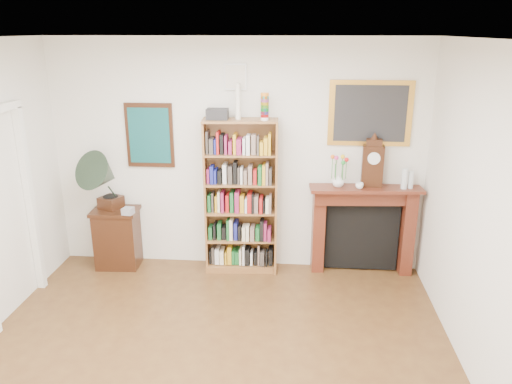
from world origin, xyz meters
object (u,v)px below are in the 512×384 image
cd_stack (128,211)px  mantel_clock (373,164)px  bottle_left (404,179)px  fireplace (363,222)px  bookshelf (241,189)px  bottle_right (411,180)px  flower_vase (338,181)px  side_cabinet (118,238)px  teacup (359,186)px  gramophone (104,177)px

cd_stack → mantel_clock: size_ratio=0.21×
bottle_left → fireplace: bearing=169.9°
bookshelf → bottle_right: (1.98, 0.03, 0.15)m
bottle_left → flower_vase: bearing=179.2°
side_cabinet → cd_stack: cd_stack is taller
teacup → bottle_right: bearing=6.9°
mantel_clock → teacup: (-0.15, -0.11, -0.24)m
bookshelf → bottle_right: size_ratio=10.86×
side_cabinet → gramophone: bearing=-131.7°
flower_vase → bottle_left: bottle_left is taller
cd_stack → side_cabinet: bearing=147.4°
mantel_clock → fireplace: bearing=172.3°
fireplace → mantel_clock: size_ratio=2.36×
bookshelf → bottle_right: 1.99m
fireplace → bottle_left: bottle_left is taller
cd_stack → mantel_clock: bearing=5.0°
bottle_left → teacup: bearing=-174.6°
gramophone → teacup: bearing=23.4°
bookshelf → mantel_clock: size_ratio=3.85×
fireplace → bottle_right: 0.75m
gramophone → flower_vase: bearing=24.7°
gramophone → cd_stack: gramophone is taller
flower_vase → teacup: 0.25m
cd_stack → bottle_right: size_ratio=0.60×
fireplace → cd_stack: fireplace is taller
mantel_clock → teacup: bearing=-139.0°
fireplace → gramophone: gramophone is taller
cd_stack → flower_vase: flower_vase is taller
mantel_clock → bottle_left: 0.40m
bookshelf → bottle_left: bookshelf is taller
flower_vase → cd_stack: bearing=-175.5°
bookshelf → teacup: bookshelf is taller
bookshelf → bottle_left: size_ratio=9.05×
side_cabinet → flower_vase: size_ratio=5.10×
bookshelf → fireplace: (1.48, 0.08, -0.41)m
bookshelf → teacup: 1.40m
mantel_clock → cd_stack: bearing=-171.1°
bookshelf → teacup: size_ratio=23.86×
bottle_left → side_cabinet: bearing=-179.2°
cd_stack → bookshelf: bearing=7.8°
fireplace → flower_vase: bearing=-172.5°
mantel_clock → gramophone: bearing=-172.6°
side_cabinet → bookshelf: bearing=-1.3°
cd_stack → teacup: size_ratio=1.32×
side_cabinet → fireplace: bearing=-0.6°
gramophone → bottle_right: bearing=24.3°
bottle_left → bottle_right: bearing=16.5°
bookshelf → flower_vase: bearing=-4.0°
side_cabinet → bottle_left: 3.56m
bookshelf → cd_stack: 1.37m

